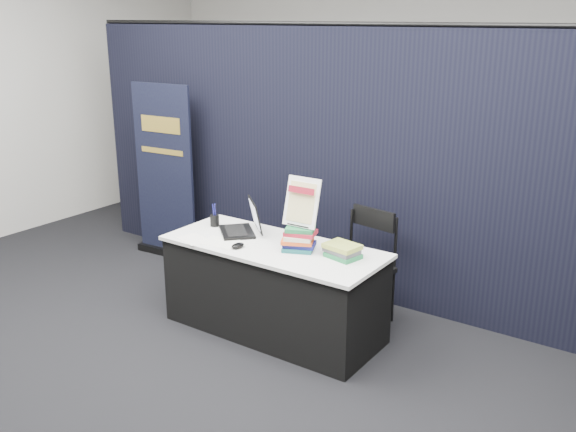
# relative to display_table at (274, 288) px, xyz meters

# --- Properties ---
(floor) EXTENTS (8.00, 8.00, 0.00)m
(floor) POSITION_rel_display_table_xyz_m (0.00, -0.55, -0.38)
(floor) COLOR black
(floor) RESTS_ON ground
(wall_back) EXTENTS (8.00, 0.02, 3.50)m
(wall_back) POSITION_rel_display_table_xyz_m (0.00, 3.45, 1.37)
(wall_back) COLOR beige
(wall_back) RESTS_ON floor
(drape_partition) EXTENTS (6.00, 0.08, 2.40)m
(drape_partition) POSITION_rel_display_table_xyz_m (0.00, 1.05, 0.82)
(drape_partition) COLOR black
(drape_partition) RESTS_ON floor
(display_table) EXTENTS (1.80, 0.75, 0.75)m
(display_table) POSITION_rel_display_table_xyz_m (0.00, 0.00, 0.00)
(display_table) COLOR black
(display_table) RESTS_ON floor
(laptop) EXTENTS (0.45, 0.50, 0.28)m
(laptop) POSITION_rel_display_table_xyz_m (-0.42, 0.11, 0.44)
(laptop) COLOR black
(laptop) RESTS_ON display_table
(mouse) EXTENTS (0.08, 0.13, 0.04)m
(mouse) POSITION_rel_display_table_xyz_m (-0.19, -0.21, 0.39)
(mouse) COLOR black
(mouse) RESTS_ON display_table
(brochure_left) EXTENTS (0.30, 0.25, 0.00)m
(brochure_left) POSITION_rel_display_table_xyz_m (-0.61, -0.26, 0.38)
(brochure_left) COLOR white
(brochure_left) RESTS_ON display_table
(brochure_mid) EXTENTS (0.33, 0.26, 0.00)m
(brochure_mid) POSITION_rel_display_table_xyz_m (-0.38, -0.19, 0.38)
(brochure_mid) COLOR white
(brochure_mid) RESTS_ON display_table
(brochure_right) EXTENTS (0.33, 0.26, 0.00)m
(brochure_right) POSITION_rel_display_table_xyz_m (-0.34, -0.17, 0.38)
(brochure_right) COLOR white
(brochure_right) RESTS_ON display_table
(pen_cup) EXTENTS (0.10, 0.10, 0.10)m
(pen_cup) POSITION_rel_display_table_xyz_m (-0.70, 0.10, 0.42)
(pen_cup) COLOR black
(pen_cup) RESTS_ON display_table
(book_stack_tall) EXTENTS (0.28, 0.25, 0.19)m
(book_stack_tall) POSITION_rel_display_table_xyz_m (0.23, 0.02, 0.47)
(book_stack_tall) COLOR #175457
(book_stack_tall) RESTS_ON display_table
(book_stack_short) EXTENTS (0.27, 0.22, 0.10)m
(book_stack_short) POSITION_rel_display_table_xyz_m (0.58, 0.09, 0.43)
(book_stack_short) COLOR #1E703E
(book_stack_short) RESTS_ON display_table
(info_sign) EXTENTS (0.29, 0.15, 0.39)m
(info_sign) POSITION_rel_display_table_xyz_m (0.23, 0.05, 0.75)
(info_sign) COLOR black
(info_sign) RESTS_ON book_stack_tall
(pullup_banner) EXTENTS (0.78, 0.16, 1.84)m
(pullup_banner) POSITION_rel_display_table_xyz_m (-1.96, 0.76, 0.44)
(pullup_banner) COLOR black
(pullup_banner) RESTS_ON floor
(stacking_chair) EXTENTS (0.50, 0.51, 0.97)m
(stacking_chair) POSITION_rel_display_table_xyz_m (0.52, 0.54, 0.16)
(stacking_chair) COLOR black
(stacking_chair) RESTS_ON floor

